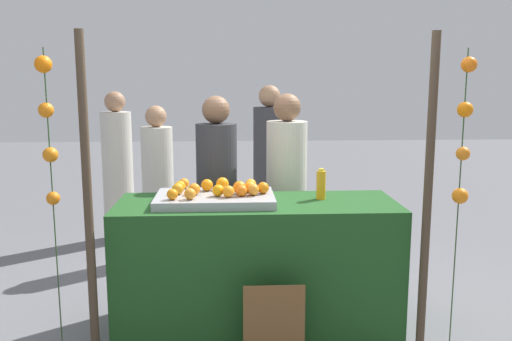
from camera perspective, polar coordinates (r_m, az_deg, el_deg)
name	(u,v)px	position (r m, az deg, el deg)	size (l,w,h in m)	color
ground_plane	(257,326)	(4.10, 0.11, -16.15)	(24.00, 24.00, 0.00)	slate
stall_counter	(257,265)	(3.92, 0.11, -10.01)	(1.98, 0.72, 0.93)	#1E4C1E
orange_tray	(215,199)	(3.77, -4.36, -2.99)	(0.82, 0.52, 0.06)	#9EA0A5
orange_0	(207,185)	(3.88, -5.22, -1.55)	(0.09, 0.09, 0.09)	orange
orange_1	(239,187)	(3.76, -1.78, -1.81)	(0.09, 0.09, 0.09)	orange
orange_2	(222,184)	(3.91, -3.58, -1.40)	(0.09, 0.09, 0.09)	orange
orange_3	(172,194)	(3.62, -8.86, -2.51)	(0.07, 0.07, 0.07)	orange
orange_4	(253,190)	(3.71, -0.32, -2.03)	(0.08, 0.08, 0.08)	orange
orange_5	(218,190)	(3.69, -4.05, -2.13)	(0.08, 0.08, 0.08)	orange
orange_6	(250,187)	(3.81, -0.64, -1.75)	(0.08, 0.08, 0.08)	orange
orange_7	(180,186)	(3.88, -8.06, -1.67)	(0.08, 0.08, 0.08)	orange
orange_8	(242,191)	(3.68, -1.54, -2.16)	(0.08, 0.08, 0.08)	orange
orange_9	(190,194)	(3.61, -7.02, -2.48)	(0.08, 0.08, 0.08)	orange
orange_10	(178,189)	(3.78, -8.30, -1.95)	(0.08, 0.08, 0.08)	orange
orange_11	(184,184)	(3.97, -7.63, -1.38)	(0.08, 0.08, 0.08)	orange
orange_12	(263,188)	(3.77, 0.75, -1.84)	(0.08, 0.08, 0.08)	orange
orange_13	(228,191)	(3.66, -2.95, -2.24)	(0.08, 0.08, 0.08)	orange
orange_14	(251,184)	(3.90, -0.56, -1.48)	(0.08, 0.08, 0.08)	orange
orange_15	(194,189)	(3.75, -6.56, -1.98)	(0.08, 0.08, 0.08)	orange
juice_bottle	(321,185)	(3.89, 6.91, -1.50)	(0.07, 0.07, 0.22)	orange
chalkboard_sign	(274,325)	(3.52, 1.91, -16.09)	(0.39, 0.03, 0.53)	brown
vendor_left	(217,204)	(4.44, -4.15, -3.57)	(0.33, 0.33, 1.66)	#333338
vendor_right	(286,201)	(4.50, 3.22, -3.27)	(0.34, 0.34, 1.67)	beige
crowd_person_0	(118,172)	(6.15, -14.44, -0.14)	(0.33, 0.33, 1.66)	beige
crowd_person_1	(158,189)	(5.39, -10.34, -1.95)	(0.31, 0.31, 1.54)	beige
crowd_person_2	(269,171)	(5.84, 1.41, -0.03)	(0.35, 0.35, 1.72)	#333338
canopy_post_left	(88,202)	(3.48, -17.40, -3.18)	(0.06, 0.06, 2.08)	#473828
canopy_post_right	(428,198)	(3.60, 17.74, -2.78)	(0.06, 0.06, 2.08)	#473828
garland_strand_left	(48,126)	(3.49, -21.22, 4.46)	(0.10, 0.11, 1.97)	#2D4C23
garland_strand_right	(464,135)	(3.57, 21.18, 3.49)	(0.10, 0.11, 1.97)	#2D4C23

